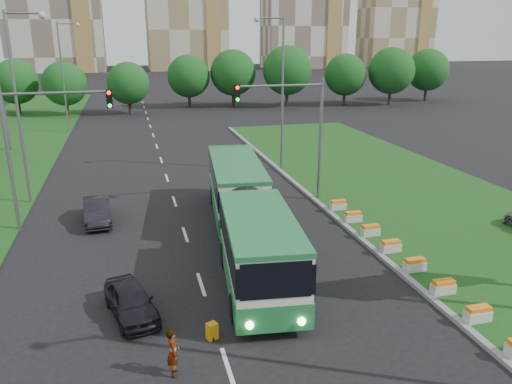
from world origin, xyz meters
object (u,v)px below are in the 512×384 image
object	(u,v)px
articulated_bus	(243,211)
car_left_far	(97,211)
traffic_mast_median	(297,121)
traffic_mast_left	(38,135)
shopping_trolley	(212,331)
pedestrian	(173,352)
car_left_near	(131,301)

from	to	relation	value
articulated_bus	car_left_far	bearing A→B (deg)	151.44
articulated_bus	traffic_mast_median	bearing A→B (deg)	57.40
traffic_mast_left	shopping_trolley	bearing A→B (deg)	-61.60
traffic_mast_median	articulated_bus	xyz separation A→B (m)	(-4.94, -6.08, -3.53)
car_left_far	pedestrian	size ratio (longest dim) A/B	2.54
traffic_mast_median	articulated_bus	size ratio (longest dim) A/B	0.44
traffic_mast_left	pedestrian	world-z (taller)	traffic_mast_left
shopping_trolley	traffic_mast_left	bearing A→B (deg)	94.75
car_left_near	shopping_trolley	bearing A→B (deg)	-54.20
car_left_near	shopping_trolley	world-z (taller)	car_left_near
car_left_far	pedestrian	distance (m)	15.44
traffic_mast_median	traffic_mast_left	world-z (taller)	same
traffic_mast_left	car_left_far	distance (m)	5.35
traffic_mast_left	pedestrian	distance (m)	16.55
car_left_far	shopping_trolley	size ratio (longest dim) A/B	6.72
articulated_bus	shopping_trolley	size ratio (longest dim) A/B	28.73
car_left_near	shopping_trolley	xyz separation A→B (m)	(2.79, -2.36, -0.33)
car_left_near	articulated_bus	bearing A→B (deg)	30.68
articulated_bus	pedestrian	distance (m)	10.88
shopping_trolley	car_left_near	bearing A→B (deg)	116.20
car_left_near	car_left_far	distance (m)	11.26
traffic_mast_left	car_left_near	size ratio (longest dim) A/B	2.13
articulated_bus	car_left_far	world-z (taller)	articulated_bus
articulated_bus	shopping_trolley	world-z (taller)	articulated_bus
articulated_bus	car_left_near	bearing A→B (deg)	-128.77
traffic_mast_left	car_left_near	bearing A→B (deg)	-68.14
articulated_bus	car_left_near	size ratio (longest dim) A/B	4.81
traffic_mast_median	car_left_far	world-z (taller)	traffic_mast_median
traffic_mast_median	traffic_mast_left	distance (m)	15.19
traffic_mast_left	pedestrian	bearing A→B (deg)	-69.31
articulated_bus	pedestrian	xyz separation A→B (m)	(-4.59, -9.82, -0.99)
pedestrian	shopping_trolley	bearing A→B (deg)	-41.21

